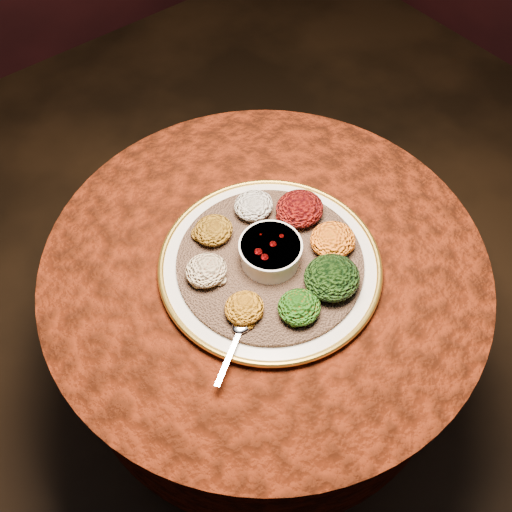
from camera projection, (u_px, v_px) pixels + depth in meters
table at (264, 303)px, 1.36m from camera, size 0.96×0.96×0.73m
platter at (270, 265)px, 1.19m from camera, size 0.50×0.50×0.02m
injera at (270, 262)px, 1.19m from camera, size 0.51×0.51×0.01m
stew_bowl at (270, 251)px, 1.16m from camera, size 0.13×0.13×0.05m
spoon at (240, 330)px, 1.08m from camera, size 0.14×0.09×0.01m
portion_ayib at (254, 206)px, 1.24m from camera, size 0.09×0.08×0.04m
portion_kitfo at (300, 209)px, 1.23m from camera, size 0.11×0.10×0.05m
portion_tikil at (333, 240)px, 1.18m from camera, size 0.10×0.09×0.05m
portion_gomen at (332, 278)px, 1.12m from camera, size 0.11×0.11×0.05m
portion_mixveg at (299, 307)px, 1.09m from camera, size 0.09×0.08×0.04m
portion_kik at (244, 308)px, 1.09m from camera, size 0.08×0.07×0.04m
portion_timatim at (206, 270)px, 1.14m from camera, size 0.09×0.08×0.04m
portion_shiro at (213, 230)px, 1.20m from camera, size 0.08×0.08×0.04m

